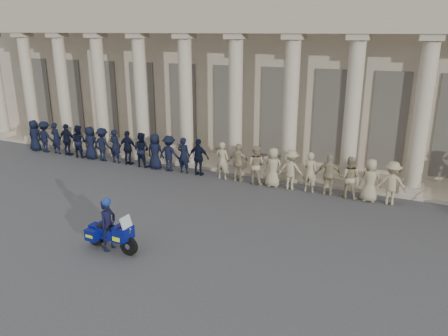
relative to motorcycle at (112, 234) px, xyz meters
The scene contains 5 objects.
ground 1.80m from the motorcycle, 27.86° to the left, with size 90.00×90.00×0.00m, color #3E3E40.
building 16.12m from the motorcycle, 84.43° to the left, with size 40.00×12.50×9.00m.
officer_rank 7.75m from the motorcycle, 104.60° to the left, with size 19.63×0.65×1.71m.
motorcycle is the anchor object (origin of this frame).
rider 0.33m from the motorcycle, behind, with size 0.41×0.60×1.69m.
Camera 1 is at (6.64, -10.20, 6.41)m, focal length 35.00 mm.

